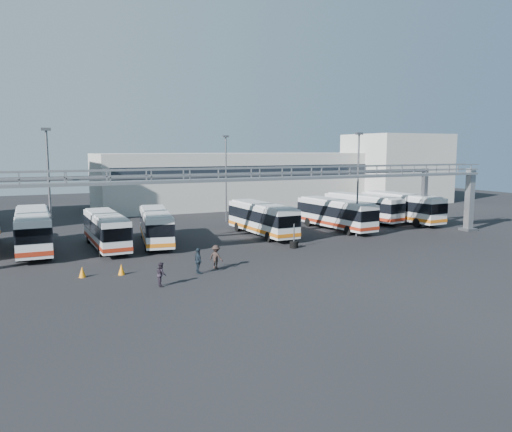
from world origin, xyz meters
name	(u,v)px	position (x,y,z in m)	size (l,w,h in m)	color
ground	(283,262)	(0.00, 0.00, 0.00)	(140.00, 140.00, 0.00)	black
gantry	(251,185)	(0.00, 5.87, 5.51)	(51.40, 5.15, 7.10)	gray
warehouse	(236,179)	(12.00, 38.00, 4.00)	(42.00, 14.00, 8.00)	#9E9E99
building_right	(396,168)	(38.00, 32.00, 5.50)	(14.00, 12.00, 11.00)	#B2B2AD
light_pole_left	(49,187)	(-16.00, 8.00, 5.73)	(0.70, 0.35, 10.21)	#4C4F54
light_pole_mid	(358,179)	(12.00, 7.00, 5.73)	(0.70, 0.35, 10.21)	#4C4F54
light_pole_back	(226,174)	(4.00, 22.00, 5.73)	(0.70, 0.35, 10.21)	#4C4F54
bus_1	(33,229)	(-17.27, 12.26, 1.93)	(2.73, 11.51, 3.49)	silver
bus_2	(106,229)	(-11.49, 11.09, 1.72)	(2.66, 10.30, 3.11)	silver
bus_3	(156,225)	(-7.05, 11.46, 1.72)	(3.99, 10.51, 3.12)	silver
bus_5	(262,218)	(3.64, 11.33, 1.80)	(2.94, 10.82, 3.26)	silver
bus_7	(336,213)	(12.39, 11.34, 1.80)	(3.43, 10.92, 3.26)	silver
bus_8	(362,207)	(18.71, 15.07, 1.79)	(4.29, 10.94, 3.24)	silver
bus_9	(401,207)	(22.46, 12.59, 1.89)	(3.37, 11.41, 3.42)	silver
pedestrian_b	(161,274)	(-10.14, -2.76, 0.77)	(0.74, 0.58, 1.53)	#241D28
pedestrian_c	(216,257)	(-5.38, 0.13, 0.86)	(1.12, 0.64, 1.73)	black
pedestrian_d	(198,261)	(-7.03, -0.75, 0.91)	(1.06, 0.44, 1.82)	#19232D
cone_left	(121,269)	(-11.94, 1.21, 0.37)	(0.47, 0.47, 0.75)	orange
cone_right	(82,272)	(-14.47, 1.61, 0.37)	(0.47, 0.47, 0.74)	orange
tire_stack	(294,244)	(3.50, 4.50, 0.36)	(0.75, 0.75, 2.14)	black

